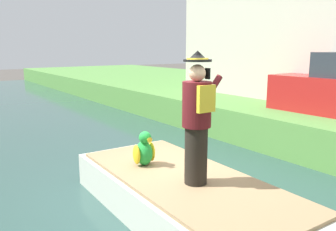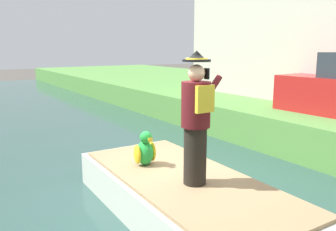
% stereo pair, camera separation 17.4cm
% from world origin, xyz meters
% --- Properties ---
extents(ground_plane, '(80.00, 80.00, 0.00)m').
position_xyz_m(ground_plane, '(0.00, 0.00, 0.00)').
color(ground_plane, '#4C4742').
extents(canal_water, '(6.79, 48.00, 0.10)m').
position_xyz_m(canal_water, '(0.00, 0.00, 0.05)').
color(canal_water, '#2D4C47').
rests_on(canal_water, ground).
extents(boat, '(1.93, 4.25, 0.61)m').
position_xyz_m(boat, '(0.00, -0.53, 0.40)').
color(boat, silver).
rests_on(boat, canal_water).
extents(person_pirate, '(0.61, 0.42, 1.85)m').
position_xyz_m(person_pirate, '(-0.02, -0.78, 1.64)').
color(person_pirate, black).
rests_on(person_pirate, boat).
extents(parrot_plush, '(0.36, 0.35, 0.57)m').
position_xyz_m(parrot_plush, '(-0.22, 0.29, 0.95)').
color(parrot_plush, green).
rests_on(parrot_plush, boat).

